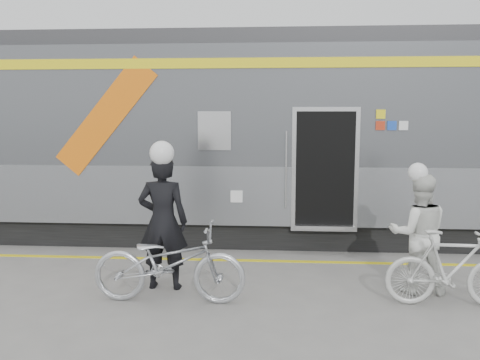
# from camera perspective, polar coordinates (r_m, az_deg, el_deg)

# --- Properties ---
(ground) EXTENTS (90.00, 90.00, 0.00)m
(ground) POSITION_cam_1_polar(r_m,az_deg,el_deg) (6.96, 2.45, -14.14)
(ground) COLOR slate
(ground) RESTS_ON ground
(train) EXTENTS (24.00, 3.17, 4.10)m
(train) POSITION_cam_1_polar(r_m,az_deg,el_deg) (10.76, -2.92, 4.78)
(train) COLOR black
(train) RESTS_ON ground
(safety_strip) EXTENTS (24.00, 0.12, 0.01)m
(safety_strip) POSITION_cam_1_polar(r_m,az_deg,el_deg) (8.99, 2.86, -9.05)
(safety_strip) COLOR yellow
(safety_strip) RESTS_ON ground
(man) EXTENTS (0.73, 0.48, 1.99)m
(man) POSITION_cam_1_polar(r_m,az_deg,el_deg) (7.51, -8.65, -4.66)
(man) COLOR black
(man) RESTS_ON ground
(bicycle_left) EXTENTS (2.09, 0.74, 1.10)m
(bicycle_left) POSITION_cam_1_polar(r_m,az_deg,el_deg) (7.06, -7.97, -9.19)
(bicycle_left) COLOR #B6B8BE
(bicycle_left) RESTS_ON ground
(woman) EXTENTS (0.86, 0.68, 1.72)m
(woman) POSITION_cam_1_polar(r_m,az_deg,el_deg) (7.73, 19.41, -5.70)
(woman) COLOR silver
(woman) RESTS_ON ground
(bicycle_right) EXTENTS (1.75, 0.56, 1.04)m
(bicycle_right) POSITION_cam_1_polar(r_m,az_deg,el_deg) (7.39, 22.69, -9.17)
(bicycle_right) COLOR #B9BAB6
(bicycle_right) RESTS_ON ground
(helmet_man) EXTENTS (0.35, 0.35, 0.35)m
(helmet_man) POSITION_cam_1_polar(r_m,az_deg,el_deg) (7.35, -8.83, 4.27)
(helmet_man) COLOR white
(helmet_man) RESTS_ON man
(helmet_woman) EXTENTS (0.28, 0.28, 0.28)m
(helmet_woman) POSITION_cam_1_polar(r_m,az_deg,el_deg) (7.57, 19.74, 1.68)
(helmet_woman) COLOR white
(helmet_woman) RESTS_ON woman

